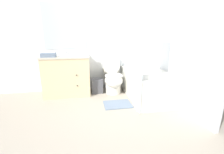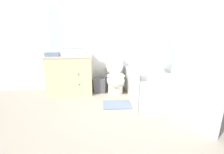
{
  "view_description": "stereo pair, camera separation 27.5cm",
  "coord_description": "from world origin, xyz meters",
  "px_view_note": "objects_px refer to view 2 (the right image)",
  "views": [
    {
      "loc": [
        -0.39,
        -1.91,
        1.24
      ],
      "look_at": [
        0.09,
        0.7,
        0.5
      ],
      "focal_mm": 24.0,
      "sensor_mm": 36.0,
      "label": 1
    },
    {
      "loc": [
        -0.12,
        -1.95,
        1.24
      ],
      "look_at": [
        0.09,
        0.7,
        0.5
      ],
      "focal_mm": 24.0,
      "sensor_mm": 36.0,
      "label": 2
    }
  ],
  "objects_px": {
    "tissue_box": "(82,53)",
    "toilet": "(115,78)",
    "soap_dispenser": "(87,52)",
    "bath_mat": "(117,104)",
    "sink_faucet": "(71,53)",
    "wastebasket": "(100,85)",
    "bathtub": "(149,85)",
    "bath_towel_folded": "(148,77)",
    "hand_towel_folded": "(53,54)",
    "vanity_cabinet": "(71,74)"
  },
  "relations": [
    {
      "from": "soap_dispenser",
      "to": "bath_mat",
      "type": "distance_m",
      "value": 1.29
    },
    {
      "from": "hand_towel_folded",
      "to": "bath_towel_folded",
      "type": "bearing_deg",
      "value": -23.83
    },
    {
      "from": "toilet",
      "to": "tissue_box",
      "type": "height_order",
      "value": "tissue_box"
    },
    {
      "from": "toilet",
      "to": "sink_faucet",
      "type": "bearing_deg",
      "value": 165.86
    },
    {
      "from": "soap_dispenser",
      "to": "hand_towel_folded",
      "type": "xyz_separation_m",
      "value": [
        -0.68,
        -0.15,
        -0.03
      ]
    },
    {
      "from": "wastebasket",
      "to": "soap_dispenser",
      "type": "relative_size",
      "value": 1.96
    },
    {
      "from": "bathtub",
      "to": "tissue_box",
      "type": "height_order",
      "value": "tissue_box"
    },
    {
      "from": "vanity_cabinet",
      "to": "toilet",
      "type": "distance_m",
      "value": 0.98
    },
    {
      "from": "soap_dispenser",
      "to": "hand_towel_folded",
      "type": "bearing_deg",
      "value": -167.55
    },
    {
      "from": "soap_dispenser",
      "to": "bath_towel_folded",
      "type": "height_order",
      "value": "soap_dispenser"
    },
    {
      "from": "sink_faucet",
      "to": "tissue_box",
      "type": "height_order",
      "value": "sink_faucet"
    },
    {
      "from": "sink_faucet",
      "to": "soap_dispenser",
      "type": "height_order",
      "value": "soap_dispenser"
    },
    {
      "from": "toilet",
      "to": "bath_towel_folded",
      "type": "relative_size",
      "value": 3.13
    },
    {
      "from": "vanity_cabinet",
      "to": "toilet",
      "type": "xyz_separation_m",
      "value": [
        0.98,
        -0.07,
        -0.09
      ]
    },
    {
      "from": "tissue_box",
      "to": "hand_towel_folded",
      "type": "height_order",
      "value": "tissue_box"
    },
    {
      "from": "wastebasket",
      "to": "tissue_box",
      "type": "distance_m",
      "value": 0.8
    },
    {
      "from": "bathtub",
      "to": "tissue_box",
      "type": "relative_size",
      "value": 9.95
    },
    {
      "from": "sink_faucet",
      "to": "toilet",
      "type": "bearing_deg",
      "value": -14.14
    },
    {
      "from": "hand_towel_folded",
      "to": "bath_towel_folded",
      "type": "xyz_separation_m",
      "value": [
        1.73,
        -0.77,
        -0.3
      ]
    },
    {
      "from": "sink_faucet",
      "to": "soap_dispenser",
      "type": "relative_size",
      "value": 0.87
    },
    {
      "from": "sink_faucet",
      "to": "wastebasket",
      "type": "distance_m",
      "value": 0.97
    },
    {
      "from": "toilet",
      "to": "tissue_box",
      "type": "relative_size",
      "value": 6.0
    },
    {
      "from": "bath_towel_folded",
      "to": "wastebasket",
      "type": "bearing_deg",
      "value": 132.96
    },
    {
      "from": "hand_towel_folded",
      "to": "bath_mat",
      "type": "xyz_separation_m",
      "value": [
        1.24,
        -0.59,
        -0.87
      ]
    },
    {
      "from": "toilet",
      "to": "hand_towel_folded",
      "type": "height_order",
      "value": "hand_towel_folded"
    },
    {
      "from": "vanity_cabinet",
      "to": "tissue_box",
      "type": "relative_size",
      "value": 6.86
    },
    {
      "from": "bathtub",
      "to": "bath_towel_folded",
      "type": "bearing_deg",
      "value": -111.51
    },
    {
      "from": "bath_mat",
      "to": "bath_towel_folded",
      "type": "bearing_deg",
      "value": -20.15
    },
    {
      "from": "toilet",
      "to": "soap_dispenser",
      "type": "xyz_separation_m",
      "value": [
        -0.6,
        0.09,
        0.57
      ]
    },
    {
      "from": "vanity_cabinet",
      "to": "soap_dispenser",
      "type": "bearing_deg",
      "value": 2.45
    },
    {
      "from": "soap_dispenser",
      "to": "hand_towel_folded",
      "type": "relative_size",
      "value": 0.61
    },
    {
      "from": "soap_dispenser",
      "to": "bath_mat",
      "type": "relative_size",
      "value": 0.32
    },
    {
      "from": "tissue_box",
      "to": "toilet",
      "type": "bearing_deg",
      "value": -9.66
    },
    {
      "from": "tissue_box",
      "to": "sink_faucet",
      "type": "bearing_deg",
      "value": 155.05
    },
    {
      "from": "toilet",
      "to": "soap_dispenser",
      "type": "distance_m",
      "value": 0.83
    },
    {
      "from": "sink_faucet",
      "to": "wastebasket",
      "type": "bearing_deg",
      "value": -18.11
    },
    {
      "from": "vanity_cabinet",
      "to": "wastebasket",
      "type": "height_order",
      "value": "vanity_cabinet"
    },
    {
      "from": "sink_faucet",
      "to": "toilet",
      "type": "xyz_separation_m",
      "value": [
        0.98,
        -0.25,
        -0.53
      ]
    },
    {
      "from": "vanity_cabinet",
      "to": "wastebasket",
      "type": "relative_size",
      "value": 2.98
    },
    {
      "from": "sink_faucet",
      "to": "wastebasket",
      "type": "xyz_separation_m",
      "value": [
        0.62,
        -0.2,
        -0.71
      ]
    },
    {
      "from": "vanity_cabinet",
      "to": "tissue_box",
      "type": "bearing_deg",
      "value": 9.78
    },
    {
      "from": "bath_mat",
      "to": "sink_faucet",
      "type": "bearing_deg",
      "value": 136.51
    },
    {
      "from": "bath_towel_folded",
      "to": "bath_mat",
      "type": "xyz_separation_m",
      "value": [
        -0.49,
        0.18,
        -0.57
      ]
    },
    {
      "from": "tissue_box",
      "to": "hand_towel_folded",
      "type": "xyz_separation_m",
      "value": [
        -0.57,
        -0.18,
        -0.0
      ]
    },
    {
      "from": "wastebasket",
      "to": "tissue_box",
      "type": "relative_size",
      "value": 2.3
    },
    {
      "from": "toilet",
      "to": "bath_mat",
      "type": "distance_m",
      "value": 0.73
    },
    {
      "from": "tissue_box",
      "to": "bath_mat",
      "type": "relative_size",
      "value": 0.28
    },
    {
      "from": "bath_mat",
      "to": "tissue_box",
      "type": "bearing_deg",
      "value": 131.15
    },
    {
      "from": "vanity_cabinet",
      "to": "bath_mat",
      "type": "height_order",
      "value": "vanity_cabinet"
    },
    {
      "from": "bath_towel_folded",
      "to": "bath_mat",
      "type": "bearing_deg",
      "value": 159.85
    }
  ]
}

